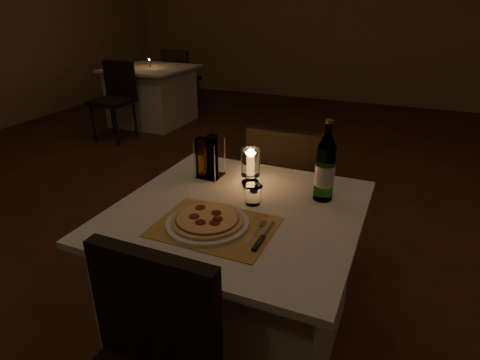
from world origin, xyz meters
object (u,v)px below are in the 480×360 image
at_px(tumbler, 253,195).
at_px(water_bottle, 325,169).
at_px(pizza, 207,219).
at_px(neighbor_table_left, 152,95).
at_px(main_table, 238,279).
at_px(chair_far, 287,184).
at_px(plate, 208,223).
at_px(hurricane_candle, 251,164).

height_order(tumbler, water_bottle, water_bottle).
relative_size(pizza, water_bottle, 0.79).
bearing_deg(neighbor_table_left, main_table, -49.86).
height_order(main_table, neighbor_table_left, same).
distance_m(pizza, water_bottle, 0.55).
bearing_deg(tumbler, neighbor_table_left, 131.14).
height_order(chair_far, water_bottle, water_bottle).
bearing_deg(plate, chair_far, 86.80).
height_order(tumbler, neighbor_table_left, tumbler).
distance_m(chair_far, water_bottle, 0.67).
height_order(hurricane_candle, neighbor_table_left, hurricane_candle).
bearing_deg(hurricane_candle, water_bottle, -4.46).
bearing_deg(neighbor_table_left, water_bottle, -44.55).
distance_m(pizza, tumbler, 0.26).
xyz_separation_m(chair_far, water_bottle, (0.31, -0.49, 0.33)).
bearing_deg(water_bottle, hurricane_candle, 175.54).
relative_size(plate, neighbor_table_left, 0.32).
distance_m(plate, pizza, 0.02).
distance_m(main_table, tumbler, 0.41).
relative_size(pizza, tumbler, 3.33).
xyz_separation_m(chair_far, hurricane_candle, (-0.05, -0.46, 0.29)).
distance_m(main_table, hurricane_candle, 0.53).
xyz_separation_m(plate, hurricane_candle, (0.00, 0.43, 0.09)).
xyz_separation_m(main_table, tumbler, (0.04, 0.06, 0.41)).
height_order(pizza, neighbor_table_left, pizza).
distance_m(plate, hurricane_candle, 0.44).
bearing_deg(plate, pizza, 130.41).
relative_size(main_table, chair_far, 1.11).
distance_m(main_table, chair_far, 0.74).
bearing_deg(water_bottle, plate, -131.34).
bearing_deg(main_table, neighbor_table_left, 130.14).
bearing_deg(main_table, hurricane_candle, 100.35).
bearing_deg(hurricane_candle, plate, -90.54).
bearing_deg(main_table, plate, -105.52).
bearing_deg(tumbler, water_bottle, 32.13).
height_order(plate, neighbor_table_left, plate).
bearing_deg(tumbler, pizza, -111.13).
height_order(plate, pizza, pizza).
distance_m(plate, neighbor_table_left, 4.17).
distance_m(chair_far, hurricane_candle, 0.55).
xyz_separation_m(tumbler, hurricane_candle, (-0.09, 0.19, 0.06)).
xyz_separation_m(plate, water_bottle, (0.36, 0.40, 0.13)).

